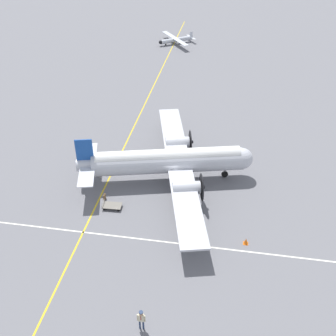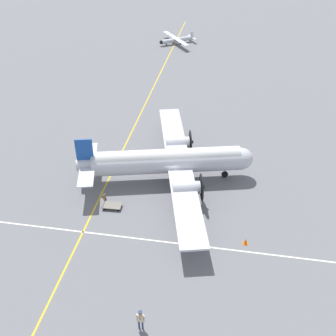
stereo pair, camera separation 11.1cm
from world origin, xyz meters
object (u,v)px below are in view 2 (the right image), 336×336
Objects in this scene: light_aircraft_distant at (176,40)px; airliner_main at (172,161)px; traffic_cone at (246,241)px; baggage_cart at (112,205)px; crew_foreground at (140,318)px; suitcase_near_door at (105,197)px.

airliner_main is at bearing 63.03° from light_aircraft_distant.
light_aircraft_distant is 14.47× the size of traffic_cone.
baggage_cart is 13.12m from traffic_cone.
light_aircraft_distant reaches higher than crew_foreground.
traffic_cone is (2.78, 12.82, 0.00)m from baggage_cart.
light_aircraft_distant is (-49.73, -1.34, 0.53)m from baggage_cart.
airliner_main reaches higher than traffic_cone.
airliner_main is at bearing 126.13° from suitcase_near_door.
baggage_cart is at bearing -102.22° from traffic_cone.
crew_foreground is 0.21× the size of light_aircraft_distant.
baggage_cart is (-12.49, -5.68, -0.88)m from crew_foreground.
suitcase_near_door is 1.57m from baggage_cart.
traffic_cone reaches higher than baggage_cart.
crew_foreground reaches higher than traffic_cone.
airliner_main is 38.88× the size of suitcase_near_door.
suitcase_near_door reaches higher than traffic_cone.
traffic_cone is (3.92, 13.90, -0.02)m from suitcase_near_door.
light_aircraft_distant reaches higher than traffic_cone.
crew_foreground reaches higher than baggage_cart.
suitcase_near_door is (4.39, -6.01, -2.08)m from airliner_main.
crew_foreground reaches higher than suitcase_near_door.
light_aircraft_distant is at bearing 83.77° from airliner_main.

